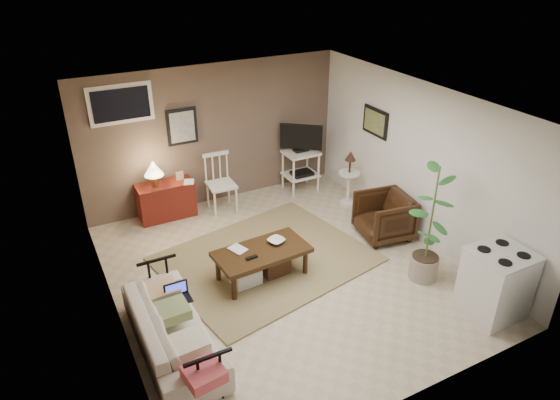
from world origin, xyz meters
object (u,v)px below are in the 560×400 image
side_table (349,172)px  coffee_table (261,262)px  armchair (384,215)px  sofa (171,323)px  tv_stand (301,156)px  stove (496,283)px  spindle_chair (221,185)px  potted_plant (431,221)px  red_console (165,197)px

side_table → coffee_table: bearing=-151.1°
side_table → armchair: size_ratio=1.29×
sofa → tv_stand: 4.35m
sofa → stove: (3.67, -1.24, 0.08)m
spindle_chair → potted_plant: potted_plant is taller
coffee_table → armchair: size_ratio=1.69×
side_table → stove: size_ratio=1.10×
side_table → armchair: side_table is taller
red_console → spindle_chair: size_ratio=1.07×
coffee_table → stove: stove is taller
coffee_table → potted_plant: bearing=-27.5°
armchair → spindle_chair: bearing=-127.6°
coffee_table → red_console: 2.36m
potted_plant → sofa: bearing=175.0°
tv_stand → side_table: 0.97m
sofa → red_console: red_console is taller
potted_plant → stove: (0.25, -0.94, -0.46)m
armchair → side_table: bearing=-178.0°
potted_plant → stove: bearing=-75.2°
sofa → side_table: (3.74, 1.98, 0.25)m
spindle_chair → stove: (1.96, -4.05, -0.02)m
red_console → stove: (2.88, -4.23, 0.08)m
side_table → stove: 3.23m
tv_stand → red_console: bearing=176.5°
coffee_table → spindle_chair: 2.12m
spindle_chair → armchair: 2.75m
coffee_table → stove: (2.21, -1.96, 0.18)m
sofa → spindle_chair: size_ratio=1.89×
stove → side_table: bearing=88.7°
spindle_chair → side_table: 2.20m
red_console → stove: 5.11m
tv_stand → stove: 4.10m
red_console → armchair: 3.55m
red_console → tv_stand: size_ratio=0.84×
red_console → potted_plant: (2.63, -3.29, 0.54)m
armchair → stove: size_ratio=0.85×
armchair → stove: (0.07, -2.06, 0.06)m
stove → coffee_table: bearing=138.5°
sofa → tv_stand: size_ratio=1.48×
spindle_chair → tv_stand: 1.58m
potted_plant → coffee_table: bearing=152.5°
side_table → stove: bearing=-91.3°
sofa → tv_stand: bearing=-49.1°
sofa → side_table: bearing=-62.1°
stove → armchair: bearing=91.8°
armchair → coffee_table: bearing=-78.4°
coffee_table → spindle_chair: (0.26, 2.09, 0.20)m
coffee_table → side_table: side_table is taller
coffee_table → stove: size_ratio=1.44×
stove → sofa: bearing=161.4°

